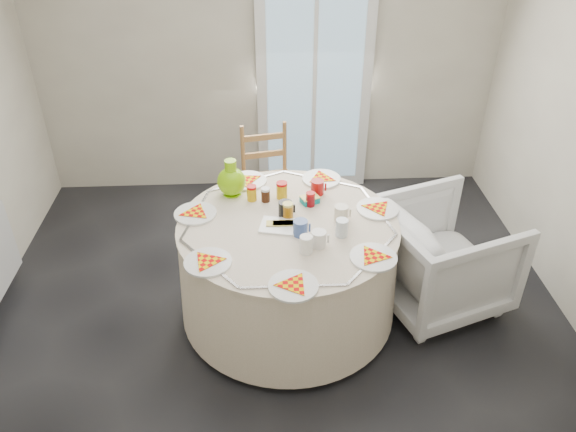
{
  "coord_description": "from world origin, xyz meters",
  "views": [
    {
      "loc": [
        -0.08,
        -2.75,
        2.72
      ],
      "look_at": [
        0.08,
        0.17,
        0.8
      ],
      "focal_mm": 35.0,
      "sensor_mm": 36.0,
      "label": 1
    }
  ],
  "objects_px": {
    "wooden_chair": "(268,180)",
    "armchair": "(441,255)",
    "table": "(288,269)",
    "green_pitcher": "(231,177)"
  },
  "relations": [
    {
      "from": "wooden_chair",
      "to": "armchair",
      "type": "relative_size",
      "value": 1.08
    },
    {
      "from": "wooden_chair",
      "to": "green_pitcher",
      "type": "relative_size",
      "value": 3.6
    },
    {
      "from": "armchair",
      "to": "green_pitcher",
      "type": "height_order",
      "value": "green_pitcher"
    },
    {
      "from": "armchair",
      "to": "green_pitcher",
      "type": "relative_size",
      "value": 3.32
    },
    {
      "from": "table",
      "to": "wooden_chair",
      "type": "xyz_separation_m",
      "value": [
        -0.1,
        1.03,
        0.09
      ]
    },
    {
      "from": "table",
      "to": "armchair",
      "type": "bearing_deg",
      "value": 4.48
    },
    {
      "from": "table",
      "to": "armchair",
      "type": "xyz_separation_m",
      "value": [
        1.06,
        0.08,
        0.02
      ]
    },
    {
      "from": "table",
      "to": "wooden_chair",
      "type": "relative_size",
      "value": 1.6
    },
    {
      "from": "green_pitcher",
      "to": "table",
      "type": "bearing_deg",
      "value": -70.41
    },
    {
      "from": "wooden_chair",
      "to": "armchair",
      "type": "height_order",
      "value": "wooden_chair"
    }
  ]
}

